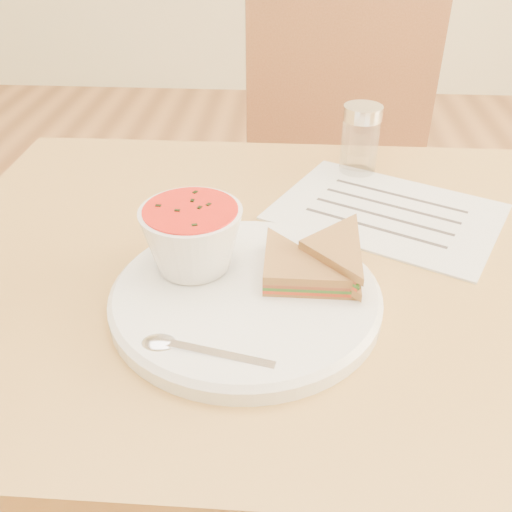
# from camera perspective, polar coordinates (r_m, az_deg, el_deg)

# --- Properties ---
(dining_table) EXTENTS (1.00, 0.70, 0.75)m
(dining_table) POSITION_cam_1_polar(r_m,az_deg,el_deg) (0.97, 5.21, -18.52)
(dining_table) COLOR #9D6B30
(dining_table) RESTS_ON floor
(chair_far) EXTENTS (0.47, 0.47, 0.95)m
(chair_far) POSITION_cam_1_polar(r_m,az_deg,el_deg) (1.28, 9.04, 1.73)
(chair_far) COLOR brown
(chair_far) RESTS_ON floor
(plate) EXTENTS (0.36, 0.36, 0.02)m
(plate) POSITION_cam_1_polar(r_m,az_deg,el_deg) (0.63, -1.03, -4.16)
(plate) COLOR white
(plate) RESTS_ON dining_table
(soup_bowl) EXTENTS (0.14, 0.14, 0.08)m
(soup_bowl) POSITION_cam_1_polar(r_m,az_deg,el_deg) (0.64, -6.37, 1.49)
(soup_bowl) COLOR white
(soup_bowl) RESTS_ON plate
(sandwich_half_a) EXTENTS (0.10, 0.10, 0.03)m
(sandwich_half_a) POSITION_cam_1_polar(r_m,az_deg,el_deg) (0.60, 0.65, -3.36)
(sandwich_half_a) COLOR olive
(sandwich_half_a) RESTS_ON plate
(sandwich_half_b) EXTENTS (0.14, 0.14, 0.03)m
(sandwich_half_b) POSITION_cam_1_polar(r_m,az_deg,el_deg) (0.64, 4.23, 0.42)
(sandwich_half_b) COLOR olive
(sandwich_half_b) RESTS_ON plate
(spoon) EXTENTS (0.18, 0.07, 0.01)m
(spoon) POSITION_cam_1_polar(r_m,az_deg,el_deg) (0.54, -4.72, -9.64)
(spoon) COLOR silver
(spoon) RESTS_ON plate
(paper_menu) EXTENTS (0.36, 0.33, 0.00)m
(paper_menu) POSITION_cam_1_polar(r_m,az_deg,el_deg) (0.82, 12.94, 4.34)
(paper_menu) COLOR silver
(paper_menu) RESTS_ON dining_table
(condiment_shaker) EXTENTS (0.08, 0.08, 0.11)m
(condiment_shaker) POSITION_cam_1_polar(r_m,az_deg,el_deg) (0.91, 10.36, 11.36)
(condiment_shaker) COLOR silver
(condiment_shaker) RESTS_ON dining_table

